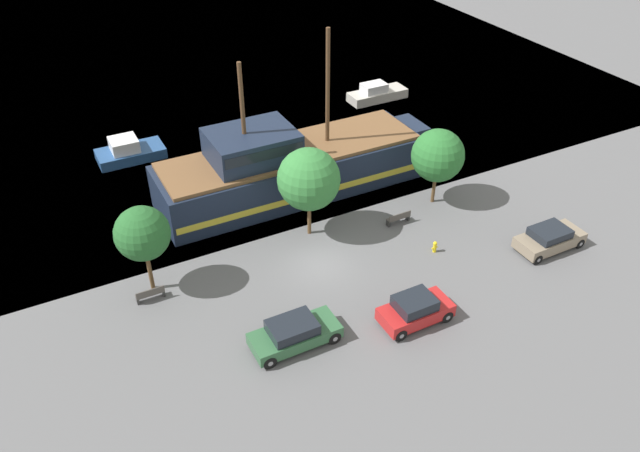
{
  "coord_description": "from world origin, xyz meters",
  "views": [
    {
      "loc": [
        -13.58,
        -26.09,
        23.59
      ],
      "look_at": [
        1.07,
        2.0,
        1.2
      ],
      "focal_mm": 35.0,
      "sensor_mm": 36.0,
      "label": 1
    }
  ],
  "objects_px": {
    "moored_boat_outer": "(129,151)",
    "fire_hydrant": "(435,246)",
    "parked_car_curb_front": "(550,238)",
    "bench_promenade_east": "(150,294)",
    "moored_boat_dockside": "(377,93)",
    "parked_car_curb_rear": "(294,333)",
    "parked_car_curb_mid": "(415,310)",
    "pirate_ship": "(289,167)",
    "bench_promenade_west": "(399,218)"
  },
  "relations": [
    {
      "from": "moored_boat_dockside",
      "to": "parked_car_curb_front",
      "type": "height_order",
      "value": "moored_boat_dockside"
    },
    {
      "from": "moored_boat_dockside",
      "to": "moored_boat_outer",
      "type": "height_order",
      "value": "moored_boat_outer"
    },
    {
      "from": "parked_car_curb_mid",
      "to": "fire_hydrant",
      "type": "xyz_separation_m",
      "value": [
        4.61,
        4.5,
        -0.39
      ]
    },
    {
      "from": "moored_boat_dockside",
      "to": "parked_car_curb_rear",
      "type": "height_order",
      "value": "moored_boat_dockside"
    },
    {
      "from": "parked_car_curb_mid",
      "to": "fire_hydrant",
      "type": "bearing_deg",
      "value": 44.32
    },
    {
      "from": "parked_car_curb_mid",
      "to": "bench_promenade_west",
      "type": "relative_size",
      "value": 2.4
    },
    {
      "from": "parked_car_curb_mid",
      "to": "bench_promenade_west",
      "type": "xyz_separation_m",
      "value": [
        4.34,
        8.1,
        -0.37
      ]
    },
    {
      "from": "moored_boat_dockside",
      "to": "parked_car_curb_front",
      "type": "relative_size",
      "value": 1.25
    },
    {
      "from": "parked_car_curb_front",
      "to": "bench_promenade_east",
      "type": "height_order",
      "value": "parked_car_curb_front"
    },
    {
      "from": "fire_hydrant",
      "to": "bench_promenade_west",
      "type": "bearing_deg",
      "value": 94.34
    },
    {
      "from": "pirate_ship",
      "to": "parked_car_curb_rear",
      "type": "distance_m",
      "value": 14.98
    },
    {
      "from": "fire_hydrant",
      "to": "parked_car_curb_front",
      "type": "bearing_deg",
      "value": -24.33
    },
    {
      "from": "pirate_ship",
      "to": "moored_boat_dockside",
      "type": "height_order",
      "value": "pirate_ship"
    },
    {
      "from": "bench_promenade_west",
      "to": "fire_hydrant",
      "type": "bearing_deg",
      "value": -85.66
    },
    {
      "from": "moored_boat_dockside",
      "to": "moored_boat_outer",
      "type": "xyz_separation_m",
      "value": [
        -22.79,
        -0.68,
        0.05
      ]
    },
    {
      "from": "pirate_ship",
      "to": "moored_boat_outer",
      "type": "height_order",
      "value": "pirate_ship"
    },
    {
      "from": "fire_hydrant",
      "to": "bench_promenade_east",
      "type": "xyz_separation_m",
      "value": [
        -16.73,
        3.72,
        0.02
      ]
    },
    {
      "from": "parked_car_curb_front",
      "to": "parked_car_curb_rear",
      "type": "bearing_deg",
      "value": -179.65
    },
    {
      "from": "moored_boat_outer",
      "to": "bench_promenade_west",
      "type": "height_order",
      "value": "moored_boat_outer"
    },
    {
      "from": "parked_car_curb_mid",
      "to": "parked_car_curb_rear",
      "type": "relative_size",
      "value": 0.85
    },
    {
      "from": "moored_boat_dockside",
      "to": "bench_promenade_east",
      "type": "xyz_separation_m",
      "value": [
        -25.68,
        -17.52,
        -0.17
      ]
    },
    {
      "from": "parked_car_curb_front",
      "to": "bench_promenade_west",
      "type": "distance_m",
      "value": 9.43
    },
    {
      "from": "moored_boat_outer",
      "to": "bench_promenade_east",
      "type": "bearing_deg",
      "value": -99.71
    },
    {
      "from": "moored_boat_outer",
      "to": "fire_hydrant",
      "type": "relative_size",
      "value": 6.57
    },
    {
      "from": "moored_boat_outer",
      "to": "parked_car_curb_front",
      "type": "bearing_deg",
      "value": -49.1
    },
    {
      "from": "bench_promenade_east",
      "to": "moored_boat_outer",
      "type": "bearing_deg",
      "value": 80.29
    },
    {
      "from": "parked_car_curb_rear",
      "to": "bench_promenade_east",
      "type": "bearing_deg",
      "value": 129.95
    },
    {
      "from": "moored_boat_outer",
      "to": "fire_hydrant",
      "type": "bearing_deg",
      "value": -56.03
    },
    {
      "from": "fire_hydrant",
      "to": "bench_promenade_east",
      "type": "bearing_deg",
      "value": 167.46
    },
    {
      "from": "parked_car_curb_front",
      "to": "fire_hydrant",
      "type": "distance_m",
      "value": 7.15
    },
    {
      "from": "moored_boat_outer",
      "to": "parked_car_curb_front",
      "type": "distance_m",
      "value": 31.09
    },
    {
      "from": "parked_car_curb_mid",
      "to": "parked_car_curb_rear",
      "type": "height_order",
      "value": "parked_car_curb_mid"
    },
    {
      "from": "bench_promenade_west",
      "to": "parked_car_curb_mid",
      "type": "bearing_deg",
      "value": -118.15
    },
    {
      "from": "bench_promenade_west",
      "to": "parked_car_curb_front",
      "type": "bearing_deg",
      "value": -43.99
    },
    {
      "from": "bench_promenade_east",
      "to": "parked_car_curb_front",
      "type": "bearing_deg",
      "value": -16.0
    },
    {
      "from": "pirate_ship",
      "to": "fire_hydrant",
      "type": "relative_size",
      "value": 26.2
    },
    {
      "from": "pirate_ship",
      "to": "parked_car_curb_rear",
      "type": "height_order",
      "value": "pirate_ship"
    },
    {
      "from": "moored_boat_outer",
      "to": "bench_promenade_west",
      "type": "xyz_separation_m",
      "value": [
        13.58,
        -16.96,
        -0.21
      ]
    },
    {
      "from": "moored_boat_dockside",
      "to": "moored_boat_outer",
      "type": "relative_size",
      "value": 1.09
    },
    {
      "from": "parked_car_curb_mid",
      "to": "parked_car_curb_front",
      "type": "bearing_deg",
      "value": 7.98
    },
    {
      "from": "parked_car_curb_rear",
      "to": "bench_promenade_west",
      "type": "distance_m",
      "value": 12.68
    },
    {
      "from": "moored_boat_outer",
      "to": "bench_promenade_east",
      "type": "relative_size",
      "value": 3.16
    },
    {
      "from": "pirate_ship",
      "to": "parked_car_curb_rear",
      "type": "bearing_deg",
      "value": -114.29
    },
    {
      "from": "bench_promenade_west",
      "to": "pirate_ship",
      "type": "bearing_deg",
      "value": 123.77
    },
    {
      "from": "parked_car_curb_front",
      "to": "parked_car_curb_mid",
      "type": "relative_size",
      "value": 1.11
    },
    {
      "from": "moored_boat_dockside",
      "to": "bench_promenade_west",
      "type": "distance_m",
      "value": 19.9
    },
    {
      "from": "parked_car_curb_mid",
      "to": "fire_hydrant",
      "type": "relative_size",
      "value": 5.17
    },
    {
      "from": "pirate_ship",
      "to": "fire_hydrant",
      "type": "height_order",
      "value": "pirate_ship"
    },
    {
      "from": "fire_hydrant",
      "to": "bench_promenade_east",
      "type": "relative_size",
      "value": 0.48
    },
    {
      "from": "bench_promenade_east",
      "to": "parked_car_curb_mid",
      "type": "bearing_deg",
      "value": -34.15
    }
  ]
}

